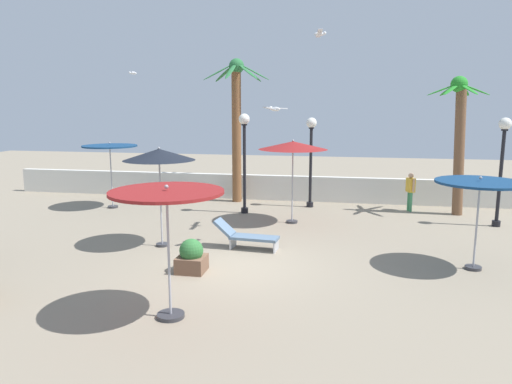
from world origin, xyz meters
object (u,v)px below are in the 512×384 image
Objects in this scene: patio_umbrella_1 at (480,187)px; guest_0 at (410,188)px; patio_umbrella_4 at (110,149)px; patio_umbrella_5 at (293,146)px; lounge_chair_1 at (246,236)px; seagull_0 at (133,73)px; planter at (191,257)px; seagull_1 at (275,109)px; lamp_post_0 at (502,155)px; lamp_post_2 at (244,148)px; palm_tree_0 at (237,116)px; palm_tree_1 at (459,131)px; lamp_post_1 at (311,148)px; patio_umbrella_2 at (167,203)px; seagull_2 at (320,34)px; patio_umbrella_3 at (159,155)px.

guest_0 is (-0.76, 6.85, -1.21)m from patio_umbrella_1.
patio_umbrella_1 is 13.69m from patio_umbrella_4.
lounge_chair_1 is at bearing -105.85° from patio_umbrella_5.
seagull_0 is 1.28× the size of planter.
seagull_1 is at bearing -127.34° from guest_0.
lamp_post_0 reaches higher than patio_umbrella_1.
lamp_post_2 is 2.50× the size of guest_0.
palm_tree_0 reaches higher than lounge_chair_1.
palm_tree_1 reaches higher than lounge_chair_1.
lamp_post_0 is 9.26m from lounge_chair_1.
lounge_chair_1 is at bearing -35.07° from patio_umbrella_4.
lamp_post_1 is at bearing 124.11° from patio_umbrella_1.
lamp_post_2 is at bearing 93.12° from patio_umbrella_2.
patio_umbrella_5 reaches higher than patio_umbrella_4.
patio_umbrella_1 is 2.21× the size of seagull_0.
patio_umbrella_4 is 1.76× the size of guest_0.
palm_tree_1 is (0.83, 6.56, 1.04)m from patio_umbrella_1.
lamp_post_0 is at bearing 27.70° from lounge_chair_1.
seagull_1 is at bearing -93.11° from patio_umbrella_5.
patio_umbrella_2 is at bearing -118.04° from guest_0.
seagull_2 reaches higher than lamp_post_0.
patio_umbrella_1 is 6.36m from lounge_chair_1.
patio_umbrella_4 is at bearing 122.66° from patio_umbrella_2.
patio_umbrella_2 is at bearing -100.24° from patio_umbrella_5.
lamp_post_2 is at bearing -171.29° from palm_tree_1.
patio_umbrella_4 reaches higher than patio_umbrella_1.
seagull_0 reaches higher than seagull_1.
palm_tree_0 reaches higher than patio_umbrella_1.
patio_umbrella_1 is 0.89× the size of patio_umbrella_4.
palm_tree_1 is (13.46, 1.28, 0.78)m from patio_umbrella_4.
patio_umbrella_1 is 6.69m from palm_tree_1.
patio_umbrella_5 is at bearing 141.47° from patio_umbrella_1.
seagull_1 is 0.81× the size of seagull_2.
seagull_2 reaches higher than palm_tree_0.
patio_umbrella_2 is 8.35m from patio_umbrella_5.
patio_umbrella_2 is 3.13× the size of planter.
palm_tree_1 is at bearing -6.32° from palm_tree_0.
seagull_2 is at bearing 71.19° from patio_umbrella_2.
patio_umbrella_4 is 2.45× the size of seagull_2.
guest_0 reaches higher than lounge_chair_1.
palm_tree_0 is at bearing -23.45° from seagull_0.
lamp_post_1 is at bearing -19.01° from seagull_0.
seagull_1 reaches higher than patio_umbrella_3.
lamp_post_0 is (14.53, -0.40, 0.09)m from patio_umbrella_4.
seagull_2 is at bearing 28.73° from patio_umbrella_3.
seagull_2 is (2.39, 7.01, 3.99)m from patio_umbrella_2.
lounge_chair_1 is (-0.96, -3.39, -2.35)m from patio_umbrella_5.
lounge_chair_1 is at bearing -77.49° from lamp_post_2.
planter is at bearing -60.03° from seagull_0.
palm_tree_0 reaches higher than patio_umbrella_4.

